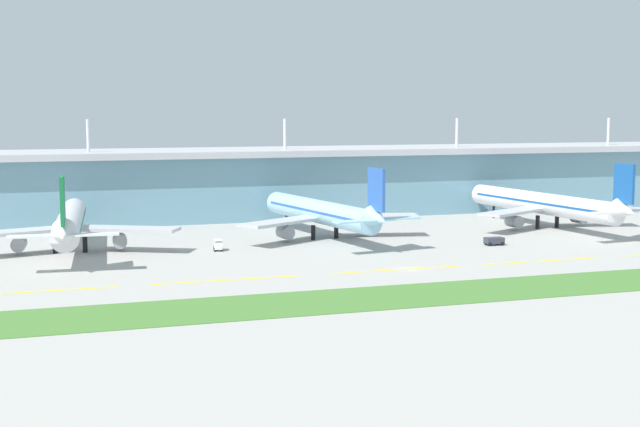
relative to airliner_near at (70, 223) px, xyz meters
The scene contains 12 objects.
ground_plane 76.97m from the airliner_near, 34.37° to the right, with size 600.00×600.00×0.00m, color #A8A59E.
terminal_building 82.11m from the airliner_near, 39.47° to the left, with size 288.00×34.00×29.19m.
airliner_near is the anchor object (origin of this frame).
airliner_middle 60.26m from the airliner_near, ahead, with size 48.15×60.94×18.90m.
airliner_far 123.76m from the airliner_near, ahead, with size 48.58×68.91×18.90m.
taxiway_stripe_west 44.70m from the airliner_near, 100.01° to the right, with size 28.00×0.70×0.04m, color yellow.
taxiway_stripe_mid_west 51.29m from the airliner_near, 58.87° to the right, with size 28.00×0.70×0.04m, color yellow.
taxiway_stripe_centre 74.67m from the airliner_near, 35.84° to the right, with size 28.00×0.70×0.04m, color yellow.
taxiway_stripe_mid_east 104.08m from the airliner_near, 24.79° to the right, with size 28.00×0.70×0.04m, color yellow.
grass_verge 92.34m from the airliner_near, 46.59° to the right, with size 300.00×18.00×0.10m, color #477A33.
pushback_tug 97.53m from the airliner_near, 12.38° to the right, with size 4.49×2.66×1.85m.
baggage_cart 33.33m from the airliner_near, 15.14° to the right, with size 2.44×3.82×2.48m.
Camera 1 is at (-70.73, -158.46, 31.29)m, focal length 49.24 mm.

